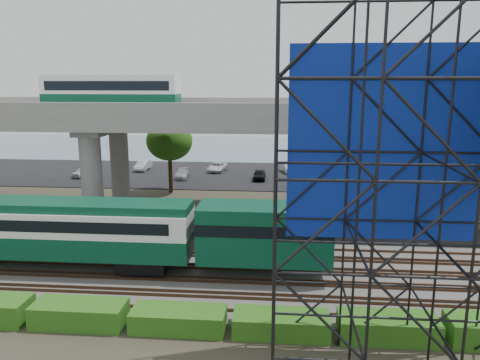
{
  "coord_description": "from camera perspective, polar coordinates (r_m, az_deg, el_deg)",
  "views": [
    {
      "loc": [
        5.79,
        -24.87,
        11.93
      ],
      "look_at": [
        3.13,
        6.0,
        5.33
      ],
      "focal_mm": 35.0,
      "sensor_mm": 36.0,
      "label": 1
    }
  ],
  "objects": [
    {
      "name": "rail_tracks",
      "position": [
        29.85,
        -6.78,
        -11.04
      ],
      "size": [
        90.0,
        9.52,
        0.16
      ],
      "color": "#472D1E",
      "rests_on": "ballast_bed"
    },
    {
      "name": "harbor_water",
      "position": [
        81.95,
        0.82,
        3.66
      ],
      "size": [
        140.0,
        40.0,
        0.03
      ],
      "primitive_type": "cube",
      "color": "slate",
      "rests_on": "ground"
    },
    {
      "name": "service_road",
      "position": [
        37.76,
        -4.17,
        -6.37
      ],
      "size": [
        90.0,
        5.0,
        0.08
      ],
      "primitive_type": "cube",
      "color": "black",
      "rests_on": "ground"
    },
    {
      "name": "commuter_train",
      "position": [
        31.07,
        -19.56,
        -5.63
      ],
      "size": [
        29.3,
        3.06,
        4.3
      ],
      "color": "black",
      "rests_on": "rail_tracks"
    },
    {
      "name": "suv",
      "position": [
        41.51,
        -23.17,
        -4.64
      ],
      "size": [
        4.99,
        3.08,
        1.29
      ],
      "primitive_type": "imported",
      "rotation": [
        0.0,
        0.0,
        1.36
      ],
      "color": "black",
      "rests_on": "service_road"
    },
    {
      "name": "ballast_bed",
      "position": [
        29.92,
        -6.78,
        -11.36
      ],
      "size": [
        90.0,
        12.0,
        0.2
      ],
      "primitive_type": "cube",
      "color": "slate",
      "rests_on": "ground"
    },
    {
      "name": "hedge_strip",
      "position": [
        23.99,
        -7.49,
        -16.39
      ],
      "size": [
        34.6,
        1.8,
        1.2
      ],
      "color": "#2A5914",
      "rests_on": "ground"
    },
    {
      "name": "scaffold_tower",
      "position": [
        18.01,
        18.89,
        -2.97
      ],
      "size": [
        9.36,
        6.36,
        15.0
      ],
      "color": "black",
      "rests_on": "ground"
    },
    {
      "name": "ground",
      "position": [
        28.18,
        -7.61,
        -13.14
      ],
      "size": [
        140.0,
        140.0,
        0.0
      ],
      "primitive_type": "plane",
      "color": "#474233",
      "rests_on": "ground"
    },
    {
      "name": "trees",
      "position": [
        42.82,
        -9.28,
        3.32
      ],
      "size": [
        40.94,
        16.94,
        7.69
      ],
      "color": "#382314",
      "rests_on": "ground"
    },
    {
      "name": "overpass",
      "position": [
        41.54,
        -4.07,
        6.86
      ],
      "size": [
        80.0,
        12.0,
        12.4
      ],
      "color": "#9E9B93",
      "rests_on": "ground"
    },
    {
      "name": "parked_cars",
      "position": [
        60.0,
        -1.09,
        1.2
      ],
      "size": [
        36.38,
        9.22,
        1.31
      ],
      "color": "silver",
      "rests_on": "parking_lot"
    },
    {
      "name": "parking_lot",
      "position": [
        60.34,
        -0.68,
        0.65
      ],
      "size": [
        90.0,
        18.0,
        0.08
      ],
      "primitive_type": "cube",
      "color": "black",
      "rests_on": "ground"
    }
  ]
}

